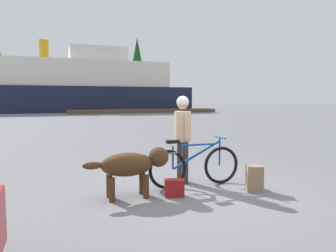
% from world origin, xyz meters
% --- Properties ---
extents(ground_plane, '(160.00, 160.00, 0.00)m').
position_xyz_m(ground_plane, '(0.00, 0.00, 0.00)').
color(ground_plane, slate).
extents(bicycle, '(1.81, 0.44, 0.91)m').
position_xyz_m(bicycle, '(0.30, 0.24, 0.39)').
color(bicycle, black).
rests_on(bicycle, ground_plane).
extents(person_cyclist, '(0.32, 0.53, 1.68)m').
position_xyz_m(person_cyclist, '(0.20, 0.59, 1.01)').
color(person_cyclist, '#333338').
rests_on(person_cyclist, ground_plane).
extents(dog, '(1.42, 0.46, 0.82)m').
position_xyz_m(dog, '(-0.93, -0.01, 0.55)').
color(dog, '#472D19').
rests_on(dog, ground_plane).
extents(backpack, '(0.33, 0.29, 0.45)m').
position_xyz_m(backpack, '(1.17, -0.39, 0.23)').
color(backpack, '#8C7251').
rests_on(backpack, ground_plane).
extents(handbag_pannier, '(0.36, 0.26, 0.29)m').
position_xyz_m(handbag_pannier, '(-0.27, -0.21, 0.14)').
color(handbag_pannier, maroon).
rests_on(handbag_pannier, ground_plane).
extents(dock_pier, '(17.20, 2.36, 0.40)m').
position_xyz_m(dock_pier, '(7.68, 30.31, 0.20)').
color(dock_pier, brown).
rests_on(dock_pier, ground_plane).
extents(ferry_boat, '(29.10, 7.07, 8.71)m').
position_xyz_m(ferry_boat, '(0.46, 36.46, 3.06)').
color(ferry_boat, '#191E38').
rests_on(ferry_boat, ground_plane).
extents(pine_tree_far_left, '(3.27, 3.27, 9.27)m').
position_xyz_m(pine_tree_far_left, '(-10.20, 52.48, 5.77)').
color(pine_tree_far_left, '#4C331E').
rests_on(pine_tree_far_left, ground_plane).
extents(pine_tree_center, '(3.90, 3.90, 10.99)m').
position_xyz_m(pine_tree_center, '(4.31, 51.90, 6.69)').
color(pine_tree_center, '#4C331E').
rests_on(pine_tree_center, ground_plane).
extents(pine_tree_far_right, '(3.70, 3.70, 12.81)m').
position_xyz_m(pine_tree_far_right, '(12.33, 51.83, 7.99)').
color(pine_tree_far_right, '#4C331E').
rests_on(pine_tree_far_right, ground_plane).
extents(pine_tree_mid_back, '(3.84, 3.84, 9.86)m').
position_xyz_m(pine_tree_mid_back, '(3.87, 61.24, 6.23)').
color(pine_tree_mid_back, '#4C331E').
rests_on(pine_tree_mid_back, ground_plane).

